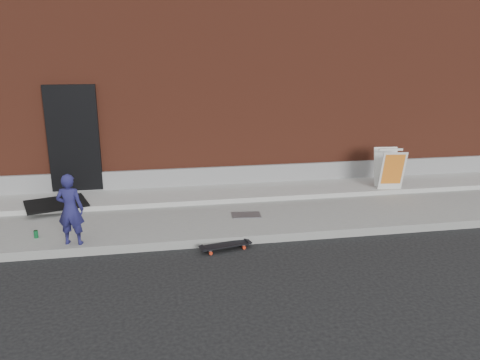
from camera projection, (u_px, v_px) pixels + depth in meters
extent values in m
plane|color=black|center=(215.00, 247.00, 7.86)|extent=(80.00, 80.00, 0.00)
cube|color=slate|center=(205.00, 213.00, 9.26)|extent=(20.00, 3.00, 0.15)
cube|color=gray|center=(200.00, 194.00, 10.08)|extent=(20.00, 1.20, 0.10)
cube|color=#5D2819|center=(184.00, 75.00, 13.84)|extent=(20.00, 8.00, 5.00)
cube|color=gray|center=(198.00, 176.00, 10.56)|extent=(20.00, 0.10, 0.40)
cube|color=black|center=(74.00, 139.00, 9.85)|extent=(1.05, 0.12, 2.25)
imported|color=#1C1B4D|center=(70.00, 209.00, 7.46)|extent=(0.48, 0.36, 1.18)
cylinder|color=#B72912|center=(240.00, 243.00, 7.93)|extent=(0.06, 0.05, 0.06)
cylinder|color=#B72912|center=(244.00, 247.00, 7.76)|extent=(0.06, 0.05, 0.06)
cylinder|color=#B72912|center=(207.00, 249.00, 7.71)|extent=(0.06, 0.05, 0.06)
cylinder|color=#B72912|center=(211.00, 253.00, 7.55)|extent=(0.06, 0.05, 0.06)
cube|color=#A3A2A7|center=(242.00, 243.00, 7.84)|extent=(0.09, 0.19, 0.02)
cube|color=#A3A2A7|center=(209.00, 249.00, 7.62)|extent=(0.09, 0.19, 0.02)
cube|color=black|center=(226.00, 245.00, 7.72)|extent=(0.87, 0.39, 0.02)
cube|color=silver|center=(392.00, 171.00, 10.10)|extent=(0.55, 0.30, 0.86)
cube|color=silver|center=(386.00, 167.00, 10.47)|extent=(0.55, 0.30, 0.86)
cube|color=yellow|center=(393.00, 173.00, 10.09)|extent=(0.46, 0.23, 0.69)
cube|color=silver|center=(391.00, 150.00, 10.17)|extent=(0.53, 0.10, 0.04)
cylinder|color=#1A8542|center=(36.00, 234.00, 7.84)|extent=(0.08, 0.08, 0.13)
cube|color=black|center=(56.00, 204.00, 9.26)|extent=(1.36, 1.23, 0.03)
cube|color=#595A5F|center=(246.00, 215.00, 8.93)|extent=(0.57, 0.40, 0.02)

